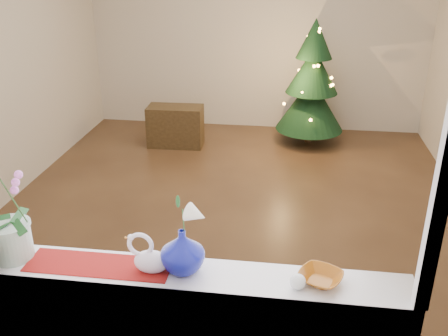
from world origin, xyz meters
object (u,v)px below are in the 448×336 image
at_px(xmas_tree, 312,83).
at_px(side_table, 176,126).
at_px(amber_dish, 320,278).
at_px(paperweight, 298,282).
at_px(orchid_pot, 3,201).
at_px(blue_vase, 182,248).
at_px(swan, 151,254).

xyz_separation_m(xmas_tree, side_table, (-1.68, -0.36, -0.53)).
height_order(amber_dish, xmas_tree, xmas_tree).
distance_m(paperweight, amber_dish, 0.12).
relative_size(orchid_pot, xmas_tree, 0.40).
bearing_deg(orchid_pot, side_table, 91.73).
bearing_deg(blue_vase, orchid_pot, -179.72).
bearing_deg(side_table, blue_vase, -77.87).
relative_size(amber_dish, xmas_tree, 0.11).
bearing_deg(xmas_tree, swan, -101.20).
bearing_deg(swan, paperweight, -21.99).
relative_size(orchid_pot, amber_dish, 3.76).
distance_m(orchid_pot, xmas_tree, 4.61).
bearing_deg(amber_dish, paperweight, -149.31).
height_order(blue_vase, paperweight, blue_vase).
height_order(paperweight, amber_dish, paperweight).
height_order(blue_vase, amber_dish, blue_vase).
xyz_separation_m(swan, amber_dish, (0.78, 0.02, -0.08)).
bearing_deg(swan, xmas_tree, 60.09).
distance_m(paperweight, xmas_tree, 4.38).
distance_m(orchid_pot, paperweight, 1.41).
xyz_separation_m(orchid_pot, side_table, (-0.12, 3.95, -0.97)).
relative_size(swan, amber_dish, 1.37).
xyz_separation_m(blue_vase, xmas_tree, (0.71, 4.30, -0.26)).
bearing_deg(side_table, amber_dish, -69.54).
distance_m(blue_vase, paperweight, 0.55).
height_order(orchid_pot, blue_vase, orchid_pot).
relative_size(orchid_pot, paperweight, 8.57).
height_order(swan, xmas_tree, xmas_tree).
bearing_deg(swan, orchid_pot, 159.60).
bearing_deg(xmas_tree, side_table, -167.96).
relative_size(orchid_pot, swan, 2.74).
bearing_deg(paperweight, side_table, 110.58).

